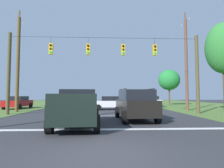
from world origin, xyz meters
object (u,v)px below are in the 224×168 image
tree_roadside_right (169,80)px  utility_pole_near_left (18,62)px  distant_car_crossing_white (111,103)px  tree_roadside_far_right (224,48)px  distant_car_far_parked (18,102)px  overhead_signal_span (105,69)px  distant_car_oncoming (151,101)px  utility_pole_mid_right (186,63)px  suv_black (135,104)px  pickup_truck (78,108)px

tree_roadside_right → utility_pole_near_left: bearing=-149.5°
distant_car_crossing_white → tree_roadside_far_right: (10.96, -3.68, 5.47)m
distant_car_crossing_white → distant_car_far_parked: 11.34m
distant_car_crossing_white → overhead_signal_span: bearing=-98.2°
overhead_signal_span → tree_roadside_far_right: tree_roadside_far_right is taller
tree_roadside_right → distant_car_crossing_white: bearing=-138.3°
distant_car_oncoming → utility_pole_mid_right: bearing=-76.0°
overhead_signal_span → tree_roadside_right: bearing=52.8°
suv_black → distant_car_oncoming: bearing=71.6°
suv_black → tree_roadside_far_right: tree_roadside_far_right is taller
distant_car_oncoming → utility_pole_mid_right: (1.88, -7.54, 4.31)m
overhead_signal_span → distant_car_crossing_white: bearing=81.8°
distant_car_oncoming → tree_roadside_far_right: tree_roadside_far_right is taller
distant_car_far_parked → pickup_truck: bearing=-55.7°
distant_car_crossing_white → utility_pole_near_left: (-9.38, -2.53, 4.18)m
pickup_truck → distant_car_oncoming: size_ratio=1.27×
pickup_truck → suv_black: size_ratio=1.12×
pickup_truck → suv_black: 4.13m
distant_car_crossing_white → tree_roadside_right: 13.65m
overhead_signal_span → pickup_truck: overhead_signal_span is taller
distant_car_far_parked → utility_pole_near_left: utility_pole_near_left is taller
tree_roadside_far_right → distant_car_oncoming: bearing=117.4°
suv_black → utility_pole_near_left: utility_pole_near_left is taller
distant_car_oncoming → pickup_truck: bearing=-116.3°
tree_roadside_far_right → suv_black: bearing=-151.4°
suv_black → utility_pole_near_left: size_ratio=0.48×
overhead_signal_span → utility_pole_near_left: (-8.63, 2.63, 1.02)m
overhead_signal_span → utility_pole_mid_right: size_ratio=1.57×
suv_black → utility_pole_near_left: (-10.59, 6.47, 3.90)m
suv_black → tree_roadside_right: tree_roadside_right is taller
pickup_truck → utility_pole_mid_right: (10.24, 9.39, 4.13)m
overhead_signal_span → suv_black: size_ratio=3.40×
suv_black → distant_car_far_parked: size_ratio=1.12×
distant_car_oncoming → utility_pole_near_left: utility_pole_near_left is taller
pickup_truck → distant_car_crossing_white: (2.25, 11.25, -0.18)m
overhead_signal_span → distant_car_oncoming: (6.85, 10.84, -3.16)m
distant_car_crossing_white → utility_pole_mid_right: 9.26m
pickup_truck → overhead_signal_span: bearing=76.1°
distant_car_crossing_white → suv_black: bearing=-82.3°
overhead_signal_span → tree_roadside_far_right: 12.02m
distant_car_crossing_white → tree_roadside_right: bearing=41.7°
distant_car_far_parked → tree_roadside_right: bearing=18.3°
distant_car_oncoming → distant_car_far_parked: bearing=-167.5°
distant_car_far_parked → utility_pole_near_left: size_ratio=0.43×
suv_black → tree_roadside_far_right: 12.26m
distant_car_oncoming → utility_pole_mid_right: 8.88m
overhead_signal_span → tree_roadside_right: 17.55m
overhead_signal_span → utility_pole_mid_right: (8.73, 3.31, 1.15)m
distant_car_crossing_white → tree_roadside_right: (9.87, 8.81, 3.35)m
distant_car_far_parked → tree_roadside_right: tree_roadside_right is taller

